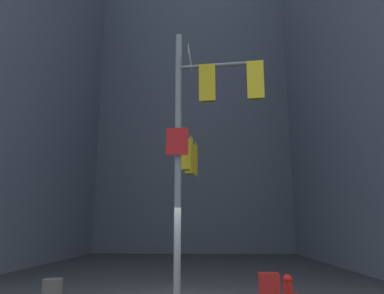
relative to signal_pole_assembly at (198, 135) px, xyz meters
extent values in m
cube|color=#4C5460|center=(-1.34, 26.38, 11.89)|extent=(16.98, 16.98, 33.24)
cylinder|color=gray|center=(-0.57, -0.45, -0.83)|extent=(0.20, 0.20, 7.81)
cylinder|color=gray|center=(0.69, -0.60, 2.00)|extent=(2.54, 0.42, 0.11)
cylinder|color=gray|center=(-0.42, 0.73, 0.12)|extent=(0.42, 2.37, 0.11)
cube|color=gold|center=(0.29, -0.74, 1.40)|extent=(0.48, 0.09, 1.14)
cube|color=gold|center=(0.31, -0.55, 1.40)|extent=(0.38, 0.38, 1.00)
cylinder|color=#360605|center=(0.34, -0.36, 1.75)|extent=(0.21, 0.08, 0.20)
cube|color=black|center=(0.34, -0.35, 1.87)|extent=(0.23, 0.10, 0.02)
cylinder|color=yellow|center=(0.34, -0.36, 1.40)|extent=(0.21, 0.08, 0.20)
cube|color=black|center=(0.34, -0.35, 1.52)|extent=(0.23, 0.10, 0.02)
cylinder|color=#06311C|center=(0.34, -0.36, 1.05)|extent=(0.21, 0.08, 0.20)
cube|color=black|center=(0.34, -0.35, 1.17)|extent=(0.23, 0.10, 0.02)
cube|color=yellow|center=(1.68, -0.91, 1.40)|extent=(0.48, 0.09, 1.14)
cube|color=yellow|center=(1.70, -0.72, 1.40)|extent=(0.38, 0.38, 1.00)
cylinder|color=#360605|center=(1.72, -0.53, 1.75)|extent=(0.21, 0.08, 0.20)
cube|color=black|center=(1.73, -0.52, 1.87)|extent=(0.23, 0.10, 0.02)
cylinder|color=#3C2C06|center=(1.72, -0.53, 1.40)|extent=(0.21, 0.08, 0.20)
cube|color=black|center=(1.73, -0.52, 1.52)|extent=(0.23, 0.10, 0.02)
cylinder|color=#19C672|center=(1.72, -0.53, 1.05)|extent=(0.21, 0.08, 0.20)
cube|color=black|center=(1.73, -0.52, 1.17)|extent=(0.23, 0.10, 0.02)
cube|color=yellow|center=(-0.23, 0.71, -0.48)|extent=(0.09, 0.48, 1.14)
cube|color=yellow|center=(-0.42, 0.73, -0.48)|extent=(0.38, 0.38, 1.00)
cylinder|color=#360605|center=(-0.62, 0.76, -0.13)|extent=(0.09, 0.21, 0.20)
cube|color=black|center=(-0.62, 0.76, -0.01)|extent=(0.10, 0.23, 0.02)
cylinder|color=#3C2C06|center=(-0.62, 0.76, -0.48)|extent=(0.09, 0.21, 0.20)
cube|color=black|center=(-0.62, 0.76, -0.36)|extent=(0.10, 0.23, 0.02)
cylinder|color=#19C672|center=(-0.62, 0.76, -0.83)|extent=(0.09, 0.21, 0.20)
cube|color=black|center=(-0.62, 0.76, -0.71)|extent=(0.10, 0.23, 0.02)
cube|color=gold|center=(-0.10, 1.65, -0.48)|extent=(0.09, 0.48, 1.14)
cube|color=gold|center=(-0.29, 1.67, -0.48)|extent=(0.38, 0.38, 1.00)
cylinder|color=#360605|center=(-0.49, 1.70, -0.13)|extent=(0.09, 0.21, 0.20)
cube|color=black|center=(-0.50, 1.70, -0.01)|extent=(0.10, 0.23, 0.02)
cylinder|color=#3C2C06|center=(-0.49, 1.70, -0.48)|extent=(0.09, 0.21, 0.20)
cube|color=black|center=(-0.50, 1.70, -0.36)|extent=(0.10, 0.23, 0.02)
cylinder|color=#19C672|center=(-0.49, 1.70, -0.83)|extent=(0.09, 0.21, 0.20)
cube|color=black|center=(-0.50, 1.70, -0.71)|extent=(0.10, 0.23, 0.02)
cube|color=white|center=(-0.22, -0.45, 2.26)|extent=(0.06, 1.51, 0.28)
cube|color=#19479E|center=(-0.22, -0.45, 2.26)|extent=(0.05, 1.47, 0.24)
cube|color=red|center=(-0.59, -0.67, -0.36)|extent=(0.64, 0.05, 0.80)
cube|color=white|center=(-0.59, -0.67, -0.36)|extent=(0.60, 0.05, 0.76)
sphere|color=red|center=(2.24, -1.21, -4.02)|extent=(0.23, 0.23, 0.23)
cylinder|color=red|center=(2.40, -1.21, -4.37)|extent=(0.10, 0.09, 0.09)
cube|color=black|center=(1.85, -2.19, -4.06)|extent=(0.01, 0.29, 0.35)
camera|label=1|loc=(0.25, -11.04, -2.75)|focal=34.94mm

